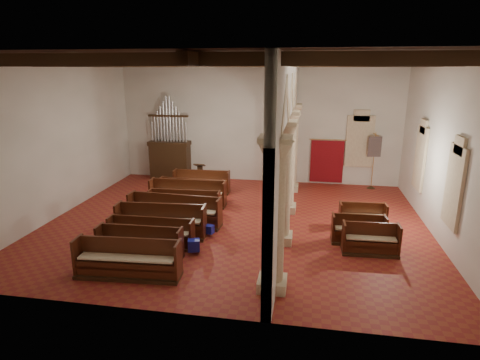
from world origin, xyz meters
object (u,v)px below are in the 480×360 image
(pipe_organ, at_px, (170,153))
(processional_banner, at_px, (372,171))
(lectern, at_px, (200,177))
(nave_pew_0, at_px, (128,265))
(aisle_pew_0, at_px, (370,243))

(pipe_organ, bearing_deg, processional_banner, -0.03)
(lectern, height_order, processional_banner, processional_banner)
(lectern, xyz_separation_m, processional_banner, (8.20, 1.27, 0.33))
(nave_pew_0, bearing_deg, processional_banner, 48.20)
(lectern, bearing_deg, processional_banner, 8.81)
(lectern, xyz_separation_m, nave_pew_0, (0.34, -8.76, -0.15))
(pipe_organ, relative_size, aisle_pew_0, 2.52)
(processional_banner, bearing_deg, aisle_pew_0, -108.00)
(pipe_organ, bearing_deg, lectern, -33.22)
(lectern, bearing_deg, nave_pew_0, -87.80)
(processional_banner, xyz_separation_m, aisle_pew_0, (-1.03, -7.36, -0.51))
(processional_banner, height_order, aisle_pew_0, processional_banner)
(pipe_organ, height_order, nave_pew_0, pipe_organ)
(pipe_organ, relative_size, processional_banner, 1.61)
(nave_pew_0, relative_size, aisle_pew_0, 1.71)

